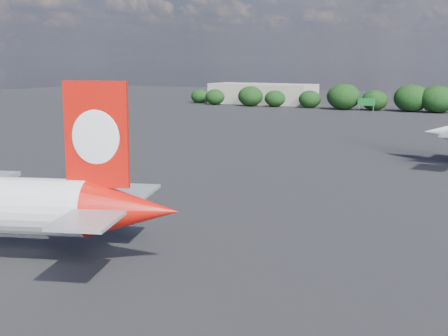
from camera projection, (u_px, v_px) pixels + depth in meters
The scene contains 3 objects.
ground at pixel (277, 164), 106.26m from camera, with size 500.00×500.00×0.00m, color black.
terminal_building at pixel (263, 94), 250.38m from camera, with size 42.00×16.00×8.00m.
highway_sign at pixel (366, 102), 214.45m from camera, with size 6.00×0.30×4.50m.
Camera 1 is at (42.45, -36.24, 17.60)m, focal length 50.00 mm.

